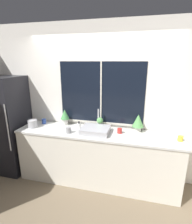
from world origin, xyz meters
The scene contains 15 objects.
ground_plane centered at (0.00, 0.00, 0.00)m, with size 14.00×14.00×0.00m, color brown.
wall_back centered at (0.00, 0.63, 1.35)m, with size 8.00×0.09×2.70m.
wall_left centered at (-2.31, 1.50, 1.35)m, with size 0.06×7.00×2.70m.
counter centered at (0.00, 0.28, 0.47)m, with size 2.71×0.58×0.94m.
refrigerator centered at (-1.72, 0.30, 0.91)m, with size 0.62×0.72×1.81m.
sink centered at (-0.02, 0.27, 0.98)m, with size 0.45×0.43×0.34m.
potted_plant_left centered at (-0.65, 0.49, 1.11)m, with size 0.16×0.16×0.29m.
potted_plant_center centered at (0.01, 0.49, 1.04)m, with size 0.11×0.11×0.19m.
potted_plant_right centered at (0.65, 0.49, 1.11)m, with size 0.19×0.19×0.29m.
soap_bottle centered at (-0.31, 0.29, 1.00)m, with size 0.06×0.06×0.16m.
mug_blue centered at (-1.06, 0.45, 0.98)m, with size 0.08×0.08×0.09m.
mug_red centered at (0.37, 0.34, 0.98)m, with size 0.08×0.08×0.08m.
mug_yellow centered at (1.27, 0.27, 0.98)m, with size 0.08×0.08×0.08m.
mug_grey centered at (-0.44, 0.14, 0.99)m, with size 0.08×0.08×0.10m.
kettle centered at (-1.15, 0.23, 1.01)m, with size 0.16×0.16×0.15m.
Camera 1 is at (0.65, -2.31, 2.07)m, focal length 28.00 mm.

